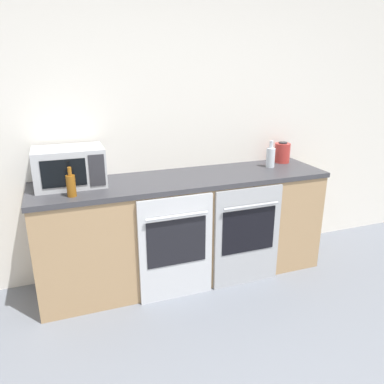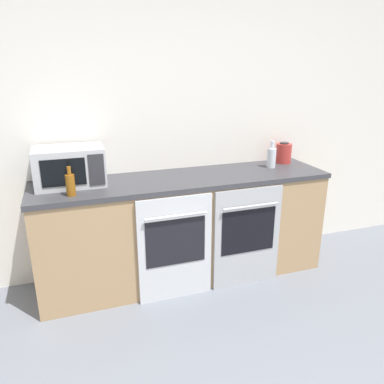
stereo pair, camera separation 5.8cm
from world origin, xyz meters
TOP-DOWN VIEW (x-y plane):
  - wall_back at (0.00, 2.39)m, footprint 10.00×0.06m
  - counter_back at (0.00, 2.07)m, footprint 2.44×0.61m
  - oven_left at (-0.18, 1.76)m, footprint 0.59×0.06m
  - oven_right at (0.45, 1.76)m, footprint 0.59×0.06m
  - microwave at (-0.89, 2.15)m, footprint 0.51×0.35m
  - bottle_amber at (-0.90, 1.89)m, footprint 0.06×0.06m
  - bottle_clear at (0.84, 2.11)m, footprint 0.08×0.08m
  - kettle at (1.04, 2.23)m, footprint 0.15×0.15m

SIDE VIEW (x-z plane):
  - oven_left at x=-0.18m, z-range 0.01..0.87m
  - oven_right at x=0.45m, z-range 0.01..0.87m
  - counter_back at x=0.00m, z-range 0.00..0.91m
  - bottle_amber at x=-0.90m, z-range 0.89..1.10m
  - kettle at x=1.04m, z-range 0.91..1.10m
  - bottle_clear at x=0.84m, z-range 0.89..1.13m
  - microwave at x=-0.89m, z-range 0.91..1.21m
  - wall_back at x=0.00m, z-range 0.00..2.60m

